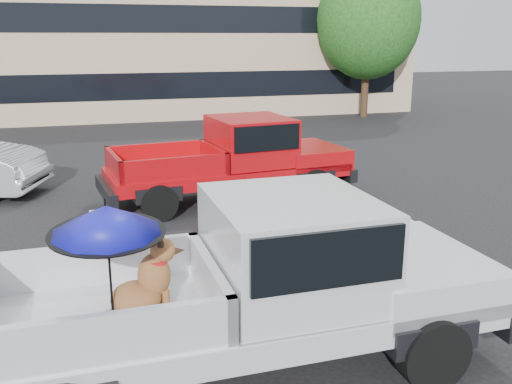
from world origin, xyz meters
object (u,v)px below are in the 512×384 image
silver_pickup (270,274)px  tree_right (368,20)px  red_pickup (244,155)px  tree_back (251,19)px

silver_pickup → tree_right: bearing=59.5°
tree_right → red_pickup: size_ratio=1.20×
silver_pickup → red_pickup: (1.47, 6.54, -0.07)m
tree_back → silver_pickup: (-7.18, -26.00, -3.36)m
tree_right → red_pickup: 14.75m
tree_right → tree_back: size_ratio=0.95×
silver_pickup → tree_back: bearing=73.6°
tree_right → silver_pickup: tree_right is taller
tree_right → red_pickup: bearing=-127.2°
tree_back → red_pickup: size_ratio=1.26×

